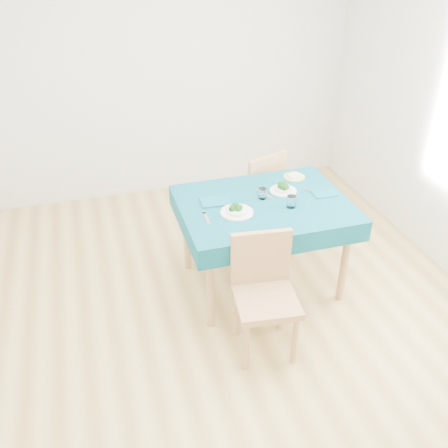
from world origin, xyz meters
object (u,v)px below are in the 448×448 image
object	(u,v)px
chair_far	(253,183)
side_plate	(294,177)
table	(262,244)
chair_near	(267,290)
bowl_near	(237,209)
bowl_far	(283,188)

from	to	relation	value
chair_far	side_plate	size ratio (longest dim) A/B	5.76
table	side_plate	size ratio (longest dim) A/B	7.10
table	chair_near	distance (m)	0.75
table	chair_far	distance (m)	0.81
table	bowl_near	distance (m)	0.49
bowl_near	bowl_far	xyz separation A→B (m)	(0.45, 0.22, -0.00)
chair_near	bowl_far	xyz separation A→B (m)	(0.44, 0.83, 0.28)
bowl_far	side_plate	bearing A→B (deg)	48.34
table	chair_near	size ratio (longest dim) A/B	1.24
chair_near	bowl_near	distance (m)	0.67
side_plate	chair_near	bearing A→B (deg)	-121.07
bowl_near	bowl_far	bearing A→B (deg)	25.76
table	bowl_far	distance (m)	0.48
table	chair_far	xyz separation A→B (m)	(0.19, 0.78, 0.14)
chair_near	side_plate	distance (m)	1.23
chair_near	chair_far	world-z (taller)	chair_far
bowl_near	chair_far	bearing A→B (deg)	63.24
side_plate	bowl_near	bearing A→B (deg)	-146.25
chair_near	bowl_far	distance (m)	0.98
chair_near	table	bearing A→B (deg)	78.04
chair_far	bowl_near	distance (m)	1.01
chair_far	chair_near	bearing A→B (deg)	53.53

